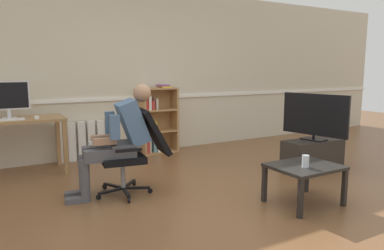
% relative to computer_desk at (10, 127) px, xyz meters
% --- Properties ---
extents(ground_plane, '(18.00, 18.00, 0.00)m').
position_rel_computer_desk_xyz_m(ground_plane, '(1.82, -2.15, -0.65)').
color(ground_plane, brown).
extents(back_wall, '(12.00, 0.13, 2.70)m').
position_rel_computer_desk_xyz_m(back_wall, '(1.82, 0.50, 0.70)').
color(back_wall, beige).
rests_on(back_wall, ground_plane).
extents(computer_desk, '(1.33, 0.61, 0.76)m').
position_rel_computer_desk_xyz_m(computer_desk, '(0.00, 0.00, 0.00)').
color(computer_desk, '#9E7547').
rests_on(computer_desk, ground_plane).
extents(imac_monitor, '(0.53, 0.14, 0.49)m').
position_rel_computer_desk_xyz_m(imac_monitor, '(0.01, 0.08, 0.39)').
color(imac_monitor, silver).
rests_on(imac_monitor, computer_desk).
extents(keyboard, '(0.43, 0.12, 0.02)m').
position_rel_computer_desk_xyz_m(keyboard, '(-0.05, -0.14, 0.12)').
color(keyboard, white).
rests_on(keyboard, computer_desk).
extents(computer_mouse, '(0.06, 0.10, 0.03)m').
position_rel_computer_desk_xyz_m(computer_mouse, '(0.31, -0.12, 0.12)').
color(computer_mouse, white).
rests_on(computer_mouse, computer_desk).
extents(bookshelf, '(0.61, 0.29, 1.14)m').
position_rel_computer_desk_xyz_m(bookshelf, '(2.20, 0.29, -0.11)').
color(bookshelf, '#AD7F4C').
rests_on(bookshelf, ground_plane).
extents(radiator, '(0.86, 0.08, 0.60)m').
position_rel_computer_desk_xyz_m(radiator, '(1.06, 0.39, -0.35)').
color(radiator, white).
rests_on(radiator, ground_plane).
extents(office_chair, '(0.87, 0.62, 0.95)m').
position_rel_computer_desk_xyz_m(office_chair, '(1.19, -1.42, -0.13)').
color(office_chair, black).
rests_on(office_chair, ground_plane).
extents(person_seated, '(0.98, 0.45, 1.23)m').
position_rel_computer_desk_xyz_m(person_seated, '(0.99, -1.39, 0.01)').
color(person_seated, '#4C4C51').
rests_on(person_seated, ground_plane).
extents(tv_stand, '(0.88, 0.38, 0.41)m').
position_rel_computer_desk_xyz_m(tv_stand, '(3.68, -1.73, -0.44)').
color(tv_stand, '#2D2823').
rests_on(tv_stand, ground_plane).
extents(tv_screen, '(0.27, 0.94, 0.64)m').
position_rel_computer_desk_xyz_m(tv_screen, '(3.68, -1.73, 0.10)').
color(tv_screen, black).
rests_on(tv_screen, tv_stand).
extents(coffee_table, '(0.69, 0.56, 0.42)m').
position_rel_computer_desk_xyz_m(coffee_table, '(2.55, -2.62, -0.29)').
color(coffee_table, black).
rests_on(coffee_table, ground_plane).
extents(drinking_glass, '(0.07, 0.07, 0.13)m').
position_rel_computer_desk_xyz_m(drinking_glass, '(2.49, -2.69, -0.17)').
color(drinking_glass, silver).
rests_on(drinking_glass, coffee_table).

